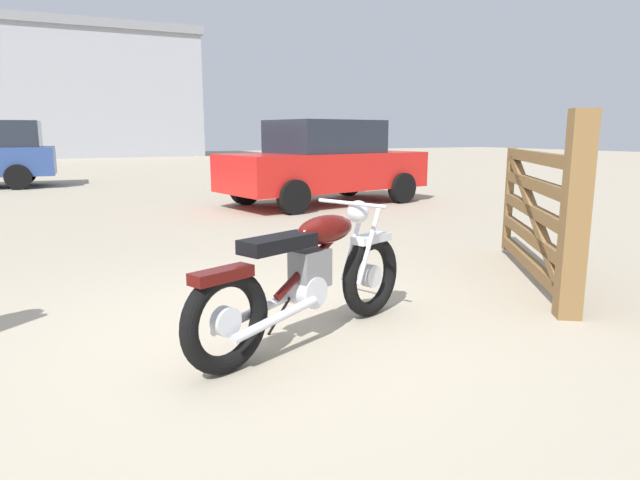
{
  "coord_description": "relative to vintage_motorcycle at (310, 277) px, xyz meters",
  "views": [
    {
      "loc": [
        -1.38,
        -3.57,
        1.42
      ],
      "look_at": [
        0.52,
        0.09,
        0.63
      ],
      "focal_mm": 31.32,
      "sensor_mm": 36.0,
      "label": 1
    }
  ],
  "objects": [
    {
      "name": "vintage_motorcycle",
      "position": [
        0.0,
        0.0,
        0.0
      ],
      "size": [
        1.98,
        0.88,
        0.94
      ],
      "rotation": [
        0.0,
        0.0,
        0.36
      ],
      "color": "black",
      "rests_on": "ground_plane"
    },
    {
      "name": "industrial_building",
      "position": [
        -2.47,
        36.6,
        3.4
      ],
      "size": [
        22.19,
        11.53,
        7.68
      ],
      "rotation": [
        0.0,
        0.0,
        -0.03
      ],
      "color": "#9EA0A8",
      "rests_on": "ground_plane"
    },
    {
      "name": "ground_plane",
      "position": [
        -0.27,
        0.24,
        -0.45
      ],
      "size": [
        80.0,
        80.0,
        0.0
      ],
      "primitive_type": "plane",
      "color": "tan"
    },
    {
      "name": "timber_gate",
      "position": [
        2.52,
        0.25,
        0.25
      ],
      "size": [
        1.55,
        2.16,
        1.6
      ],
      "rotation": [
        0.0,
        0.0,
        0.97
      ],
      "color": "brown",
      "rests_on": "ground_plane"
    },
    {
      "name": "white_estate_far",
      "position": [
        3.65,
        6.66,
        0.38
      ],
      "size": [
        4.43,
        2.46,
        1.67
      ],
      "rotation": [
        0.0,
        0.0,
        0.17
      ],
      "color": "black",
      "rests_on": "ground_plane"
    }
  ]
}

